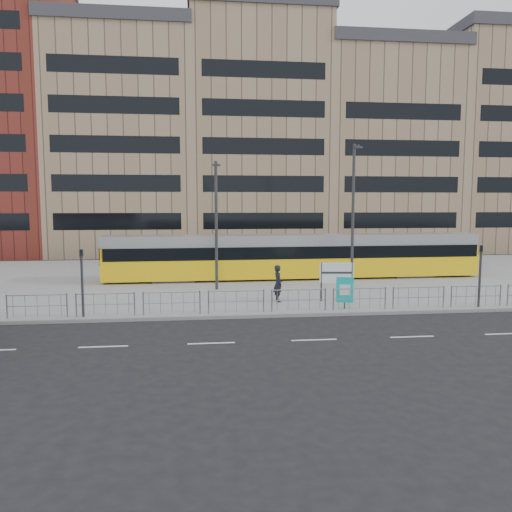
{
  "coord_description": "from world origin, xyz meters",
  "views": [
    {
      "loc": [
        -2.44,
        -22.59,
        5.3
      ],
      "look_at": [
        0.88,
        6.0,
        2.26
      ],
      "focal_mm": 35.0,
      "sensor_mm": 36.0,
      "label": 1
    }
  ],
  "objects": [
    {
      "name": "lamp_post_west",
      "position": [
        -1.37,
        7.1,
        4.33
      ],
      "size": [
        0.45,
        1.04,
        7.63
      ],
      "color": "#2D2D30",
      "rests_on": "plaza"
    },
    {
      "name": "station_sign",
      "position": [
        4.79,
        2.76,
        1.58
      ],
      "size": [
        1.79,
        0.29,
        2.06
      ],
      "rotation": [
        0.0,
        0.0,
        -0.12
      ],
      "color": "#2D2D30",
      "rests_on": "plaza"
    },
    {
      "name": "traffic_light_west",
      "position": [
        -7.7,
        0.5,
        2.12
      ],
      "size": [
        0.23,
        0.25,
        3.1
      ],
      "rotation": [
        0.0,
        0.0,
        0.42
      ],
      "color": "#2D2D30",
      "rests_on": "plaza"
    },
    {
      "name": "lamp_post_east",
      "position": [
        7.06,
        7.3,
        4.91
      ],
      "size": [
        0.45,
        1.04,
        8.76
      ],
      "color": "#2D2D30",
      "rests_on": "plaza"
    },
    {
      "name": "pedestrian",
      "position": [
        1.69,
        2.97,
        1.12
      ],
      "size": [
        0.55,
        0.76,
        1.94
      ],
      "primitive_type": "imported",
      "rotation": [
        0.0,
        0.0,
        1.69
      ],
      "color": "black",
      "rests_on": "plaza"
    },
    {
      "name": "kerb",
      "position": [
        0.0,
        0.05,
        0.07
      ],
      "size": [
        64.0,
        0.25,
        0.17
      ],
      "primitive_type": "cube",
      "color": "gray",
      "rests_on": "ground"
    },
    {
      "name": "building_row",
      "position": [
        1.55,
        34.27,
        12.91
      ],
      "size": [
        70.4,
        18.4,
        31.2
      ],
      "color": "maroon",
      "rests_on": "ground"
    },
    {
      "name": "road_markings",
      "position": [
        1.0,
        -4.0,
        0.01
      ],
      "size": [
        62.0,
        0.12,
        0.01
      ],
      "primitive_type": "cube",
      "color": "white",
      "rests_on": "ground"
    },
    {
      "name": "plaza",
      "position": [
        0.0,
        12.0,
        0.07
      ],
      "size": [
        64.0,
        24.0,
        0.15
      ],
      "primitive_type": "cube",
      "color": "gray",
      "rests_on": "ground"
    },
    {
      "name": "traffic_light_east",
      "position": [
        11.46,
        0.5,
        2.12
      ],
      "size": [
        0.23,
        0.25,
        3.1
      ],
      "rotation": [
        0.0,
        0.0,
        -0.42
      ],
      "color": "#2D2D30",
      "rests_on": "plaza"
    },
    {
      "name": "ad_panel",
      "position": [
        4.66,
        0.85,
        1.07
      ],
      "size": [
        0.83,
        0.26,
        1.57
      ],
      "rotation": [
        0.0,
        0.0,
        -0.24
      ],
      "color": "#2D2D30",
      "rests_on": "plaza"
    },
    {
      "name": "ground",
      "position": [
        0.0,
        0.0,
        0.0
      ],
      "size": [
        120.0,
        120.0,
        0.0
      ],
      "primitive_type": "plane",
      "color": "black",
      "rests_on": "ground"
    },
    {
      "name": "pedestrian_barrier",
      "position": [
        2.0,
        0.5,
        0.98
      ],
      "size": [
        32.07,
        0.07,
        1.1
      ],
      "color": "gray",
      "rests_on": "plaza"
    },
    {
      "name": "tram",
      "position": [
        4.17,
        10.99,
        1.67
      ],
      "size": [
        25.75,
        2.92,
        3.03
      ],
      "rotation": [
        0.0,
        0.0,
        0.02
      ],
      "color": "yellow",
      "rests_on": "plaza"
    }
  ]
}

